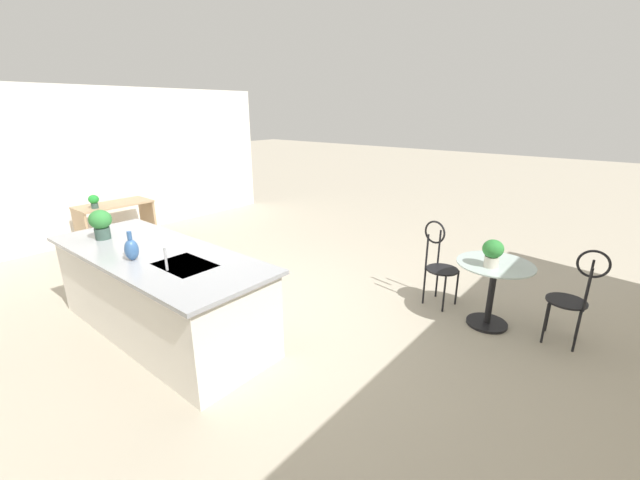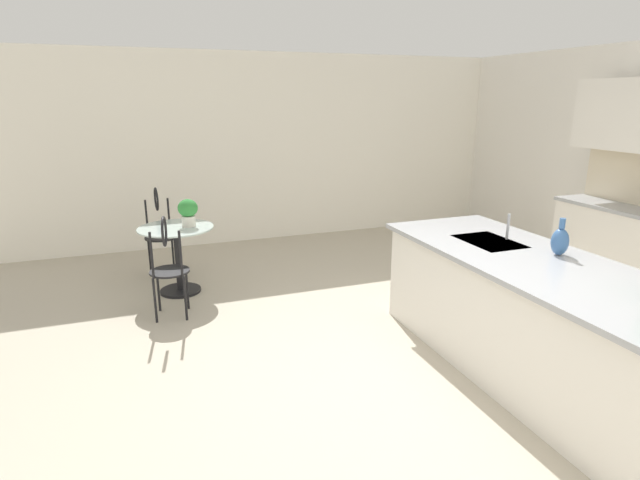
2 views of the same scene
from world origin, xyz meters
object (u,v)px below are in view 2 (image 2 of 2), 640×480
at_px(potted_plant_on_table, 188,211).
at_px(vase_on_counter, 560,241).
at_px(chair_near_window, 168,262).
at_px(chair_by_island, 160,227).
at_px(bistro_table, 178,253).

height_order(potted_plant_on_table, vase_on_counter, vase_on_counter).
height_order(chair_near_window, potted_plant_on_table, chair_near_window).
distance_m(chair_by_island, vase_on_counter, 4.39).
bearing_deg(potted_plant_on_table, bistro_table, -93.94).
relative_size(bistro_table, vase_on_counter, 2.78).
xyz_separation_m(bistro_table, chair_by_island, (-0.75, -0.14, 0.13)).
relative_size(chair_by_island, vase_on_counter, 3.62).
relative_size(chair_near_window, vase_on_counter, 3.62).
xyz_separation_m(bistro_table, potted_plant_on_table, (0.01, 0.14, 0.46)).
height_order(chair_near_window, chair_by_island, same).
bearing_deg(bistro_table, chair_by_island, -169.71).
bearing_deg(chair_by_island, chair_near_window, -0.17).
xyz_separation_m(chair_by_island, vase_on_counter, (3.38, 2.76, 0.46)).
distance_m(potted_plant_on_table, vase_on_counter, 3.61).
xyz_separation_m(chair_near_window, vase_on_counter, (1.95, 2.77, 0.46)).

